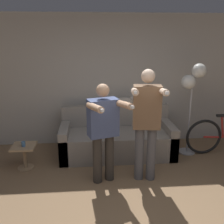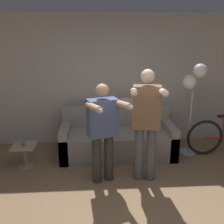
{
  "view_description": "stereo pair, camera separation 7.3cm",
  "coord_description": "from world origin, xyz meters",
  "px_view_note": "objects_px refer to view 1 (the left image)",
  "views": [
    {
      "loc": [
        -0.52,
        -2.63,
        2.19
      ],
      "look_at": [
        -0.17,
        1.46,
        0.98
      ],
      "focal_mm": 42.0,
      "sensor_mm": 36.0,
      "label": 1
    },
    {
      "loc": [
        -0.45,
        -2.63,
        2.19
      ],
      "look_at": [
        -0.17,
        1.46,
        0.98
      ],
      "focal_mm": 42.0,
      "sensor_mm": 36.0,
      "label": 2
    }
  ],
  "objects_px": {
    "person_left": "(104,128)",
    "side_table": "(24,152)",
    "cat": "(125,101)",
    "floor_lamp": "(193,82)",
    "person_right": "(147,119)",
    "couch": "(117,140)",
    "cup": "(23,144)"
  },
  "relations": [
    {
      "from": "cup",
      "to": "floor_lamp",
      "type": "bearing_deg",
      "value": 8.06
    },
    {
      "from": "person_left",
      "to": "person_right",
      "type": "distance_m",
      "value": 0.65
    },
    {
      "from": "floor_lamp",
      "to": "cup",
      "type": "distance_m",
      "value": 3.14
    },
    {
      "from": "cat",
      "to": "floor_lamp",
      "type": "height_order",
      "value": "floor_lamp"
    },
    {
      "from": "person_left",
      "to": "cat",
      "type": "distance_m",
      "value": 1.39
    },
    {
      "from": "person_left",
      "to": "side_table",
      "type": "xyz_separation_m",
      "value": [
        -1.31,
        0.53,
        -0.59
      ]
    },
    {
      "from": "person_right",
      "to": "cat",
      "type": "relative_size",
      "value": 3.52
    },
    {
      "from": "couch",
      "to": "floor_lamp",
      "type": "distance_m",
      "value": 1.75
    },
    {
      "from": "couch",
      "to": "cup",
      "type": "bearing_deg",
      "value": -163.75
    },
    {
      "from": "person_right",
      "to": "side_table",
      "type": "distance_m",
      "value": 2.14
    },
    {
      "from": "floor_lamp",
      "to": "side_table",
      "type": "bearing_deg",
      "value": -172.68
    },
    {
      "from": "person_right",
      "to": "cat",
      "type": "xyz_separation_m",
      "value": [
        -0.14,
        1.3,
        -0.05
      ]
    },
    {
      "from": "person_left",
      "to": "floor_lamp",
      "type": "relative_size",
      "value": 0.9
    },
    {
      "from": "couch",
      "to": "cup",
      "type": "relative_size",
      "value": 24.92
    },
    {
      "from": "couch",
      "to": "person_left",
      "type": "height_order",
      "value": "person_left"
    },
    {
      "from": "couch",
      "to": "person_left",
      "type": "xyz_separation_m",
      "value": [
        -0.3,
        -0.96,
        0.6
      ]
    },
    {
      "from": "floor_lamp",
      "to": "cup",
      "type": "height_order",
      "value": "floor_lamp"
    },
    {
      "from": "couch",
      "to": "person_right",
      "type": "bearing_deg",
      "value": -70.68
    },
    {
      "from": "couch",
      "to": "person_right",
      "type": "distance_m",
      "value": 1.24
    },
    {
      "from": "person_left",
      "to": "side_table",
      "type": "distance_m",
      "value": 1.53
    },
    {
      "from": "floor_lamp",
      "to": "person_right",
      "type": "bearing_deg",
      "value": -138.55
    },
    {
      "from": "person_right",
      "to": "side_table",
      "type": "height_order",
      "value": "person_right"
    },
    {
      "from": "person_left",
      "to": "person_right",
      "type": "bearing_deg",
      "value": -17.28
    },
    {
      "from": "person_left",
      "to": "floor_lamp",
      "type": "xyz_separation_m",
      "value": [
        1.67,
        0.91,
        0.49
      ]
    },
    {
      "from": "person_right",
      "to": "cup",
      "type": "distance_m",
      "value": 2.08
    },
    {
      "from": "floor_lamp",
      "to": "side_table",
      "type": "relative_size",
      "value": 4.1
    },
    {
      "from": "person_left",
      "to": "cup",
      "type": "bearing_deg",
      "value": 142.03
    },
    {
      "from": "person_left",
      "to": "side_table",
      "type": "height_order",
      "value": "person_left"
    },
    {
      "from": "cup",
      "to": "person_right",
      "type": "bearing_deg",
      "value": -14.14
    },
    {
      "from": "person_left",
      "to": "cat",
      "type": "height_order",
      "value": "person_left"
    },
    {
      "from": "couch",
      "to": "floor_lamp",
      "type": "height_order",
      "value": "floor_lamp"
    },
    {
      "from": "person_left",
      "to": "person_right",
      "type": "relative_size",
      "value": 0.88
    }
  ]
}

